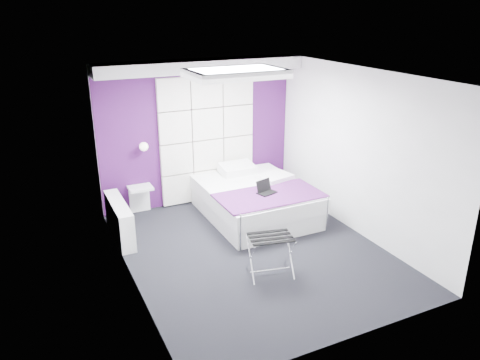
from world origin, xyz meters
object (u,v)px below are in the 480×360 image
(bed, at_px, (255,199))
(luggage_rack, at_px, (270,256))
(wall_lamp, at_px, (143,146))
(nightstand, at_px, (140,188))
(radiator, at_px, (119,220))
(laptop, at_px, (266,189))

(bed, relative_size, luggage_rack, 3.57)
(wall_lamp, distance_m, luggage_rack, 3.04)
(nightstand, bearing_deg, wall_lamp, 19.79)
(bed, bearing_deg, nightstand, 152.67)
(wall_lamp, distance_m, bed, 2.10)
(radiator, bearing_deg, nightstand, 53.70)
(bed, distance_m, luggage_rack, 1.90)
(nightstand, distance_m, luggage_rack, 2.90)
(radiator, xyz_separation_m, nightstand, (0.53, 0.72, 0.19))
(radiator, relative_size, laptop, 4.04)
(radiator, relative_size, luggage_rack, 2.08)
(bed, height_order, luggage_rack, bed)
(nightstand, relative_size, laptop, 1.36)
(wall_lamp, xyz_separation_m, nightstand, (-0.11, -0.04, -0.73))
(wall_lamp, xyz_separation_m, radiator, (-0.64, -0.76, -0.92))
(radiator, bearing_deg, luggage_rack, -50.80)
(luggage_rack, xyz_separation_m, laptop, (0.67, 1.38, 0.35))
(radiator, distance_m, bed, 2.29)
(bed, bearing_deg, luggage_rack, -110.94)
(bed, distance_m, laptop, 0.51)
(wall_lamp, distance_m, laptop, 2.19)
(wall_lamp, distance_m, radiator, 1.35)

